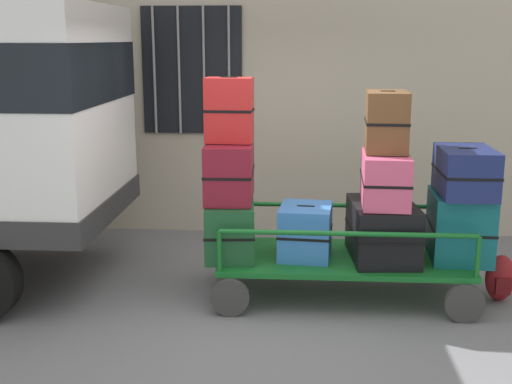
{
  "coord_description": "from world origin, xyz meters",
  "views": [
    {
      "loc": [
        0.27,
        -5.54,
        2.37
      ],
      "look_at": [
        -0.13,
        0.41,
        0.99
      ],
      "focal_mm": 46.51,
      "sensor_mm": 36.0,
      "label": 1
    }
  ],
  "objects_px": {
    "luggage_cart": "(343,262)",
    "suitcase_center_bottom": "(382,231)",
    "suitcase_midright_middle": "(465,172)",
    "suitcase_midright_bottom": "(460,226)",
    "suitcase_left_bottom": "(230,226)",
    "suitcase_midleft_bottom": "(305,231)",
    "suitcase_left_top": "(229,110)",
    "suitcase_center_top": "(387,122)",
    "suitcase_center_middle": "(385,178)",
    "backpack": "(500,278)",
    "suitcase_left_middle": "(229,172)"
  },
  "relations": [
    {
      "from": "luggage_cart",
      "to": "suitcase_center_bottom",
      "type": "xyz_separation_m",
      "value": [
        0.35,
        -0.02,
        0.32
      ]
    },
    {
      "from": "suitcase_left_top",
      "to": "suitcase_center_middle",
      "type": "height_order",
      "value": "suitcase_left_top"
    },
    {
      "from": "suitcase_left_top",
      "to": "suitcase_midleft_bottom",
      "type": "height_order",
      "value": "suitcase_left_top"
    },
    {
      "from": "suitcase_left_middle",
      "to": "suitcase_midleft_bottom",
      "type": "relative_size",
      "value": 1.19
    },
    {
      "from": "suitcase_left_bottom",
      "to": "suitcase_midleft_bottom",
      "type": "relative_size",
      "value": 1.51
    },
    {
      "from": "suitcase_center_bottom",
      "to": "suitcase_midright_middle",
      "type": "distance_m",
      "value": 0.91
    },
    {
      "from": "suitcase_midright_middle",
      "to": "suitcase_midright_bottom",
      "type": "bearing_deg",
      "value": 90.0
    },
    {
      "from": "suitcase_center_middle",
      "to": "suitcase_left_middle",
      "type": "bearing_deg",
      "value": 178.06
    },
    {
      "from": "luggage_cart",
      "to": "backpack",
      "type": "bearing_deg",
      "value": -1.55
    },
    {
      "from": "suitcase_midright_bottom",
      "to": "backpack",
      "type": "relative_size",
      "value": 1.67
    },
    {
      "from": "suitcase_midleft_bottom",
      "to": "suitcase_center_top",
      "type": "xyz_separation_m",
      "value": [
        0.71,
        0.06,
        1.02
      ]
    },
    {
      "from": "suitcase_midright_bottom",
      "to": "suitcase_midleft_bottom",
      "type": "bearing_deg",
      "value": -177.61
    },
    {
      "from": "suitcase_center_bottom",
      "to": "suitcase_midright_bottom",
      "type": "relative_size",
      "value": 1.22
    },
    {
      "from": "suitcase_midright_bottom",
      "to": "suitcase_midright_middle",
      "type": "distance_m",
      "value": 0.52
    },
    {
      "from": "suitcase_center_top",
      "to": "luggage_cart",
      "type": "bearing_deg",
      "value": -175.39
    },
    {
      "from": "suitcase_center_top",
      "to": "suitcase_left_top",
      "type": "bearing_deg",
      "value": 179.84
    },
    {
      "from": "suitcase_left_middle",
      "to": "suitcase_center_bottom",
      "type": "relative_size",
      "value": 0.79
    },
    {
      "from": "suitcase_left_top",
      "to": "suitcase_midright_bottom",
      "type": "xyz_separation_m",
      "value": [
        2.12,
        -0.01,
        -1.05
      ]
    },
    {
      "from": "suitcase_midright_bottom",
      "to": "suitcase_midright_middle",
      "type": "bearing_deg",
      "value": -90.0
    },
    {
      "from": "luggage_cart",
      "to": "suitcase_left_bottom",
      "type": "relative_size",
      "value": 2.61
    },
    {
      "from": "suitcase_left_middle",
      "to": "suitcase_midright_middle",
      "type": "bearing_deg",
      "value": -1.42
    },
    {
      "from": "suitcase_center_bottom",
      "to": "suitcase_left_top",
      "type": "bearing_deg",
      "value": 177.84
    },
    {
      "from": "suitcase_left_middle",
      "to": "suitcase_midright_bottom",
      "type": "height_order",
      "value": "suitcase_left_middle"
    },
    {
      "from": "suitcase_left_middle",
      "to": "suitcase_left_top",
      "type": "relative_size",
      "value": 1.2
    },
    {
      "from": "suitcase_midright_bottom",
      "to": "luggage_cart",
      "type": "bearing_deg",
      "value": -178.72
    },
    {
      "from": "suitcase_center_bottom",
      "to": "suitcase_center_middle",
      "type": "relative_size",
      "value": 1.11
    },
    {
      "from": "luggage_cart",
      "to": "suitcase_midleft_bottom",
      "type": "height_order",
      "value": "suitcase_midleft_bottom"
    },
    {
      "from": "suitcase_center_top",
      "to": "backpack",
      "type": "height_order",
      "value": "suitcase_center_top"
    },
    {
      "from": "suitcase_left_top",
      "to": "suitcase_center_top",
      "type": "height_order",
      "value": "suitcase_left_top"
    },
    {
      "from": "luggage_cart",
      "to": "suitcase_midleft_bottom",
      "type": "bearing_deg",
      "value": -174.27
    },
    {
      "from": "suitcase_left_bottom",
      "to": "suitcase_center_top",
      "type": "relative_size",
      "value": 1.63
    },
    {
      "from": "luggage_cart",
      "to": "suitcase_center_bottom",
      "type": "distance_m",
      "value": 0.48
    },
    {
      "from": "suitcase_midright_middle",
      "to": "suitcase_midleft_bottom",
      "type": "bearing_deg",
      "value": 179.88
    },
    {
      "from": "luggage_cart",
      "to": "suitcase_midright_middle",
      "type": "distance_m",
      "value": 1.38
    },
    {
      "from": "suitcase_center_middle",
      "to": "suitcase_midright_middle",
      "type": "bearing_deg",
      "value": -0.37
    },
    {
      "from": "suitcase_left_top",
      "to": "suitcase_midright_bottom",
      "type": "relative_size",
      "value": 0.8
    },
    {
      "from": "luggage_cart",
      "to": "suitcase_center_middle",
      "type": "xyz_separation_m",
      "value": [
        0.35,
        -0.03,
        0.82
      ]
    },
    {
      "from": "suitcase_midleft_bottom",
      "to": "suitcase_left_middle",
      "type": "bearing_deg",
      "value": 175.99
    },
    {
      "from": "suitcase_left_bottom",
      "to": "suitcase_left_top",
      "type": "distance_m",
      "value": 1.09
    },
    {
      "from": "luggage_cart",
      "to": "suitcase_left_middle",
      "type": "bearing_deg",
      "value": 179.24
    },
    {
      "from": "luggage_cart",
      "to": "suitcase_center_middle",
      "type": "height_order",
      "value": "suitcase_center_middle"
    },
    {
      "from": "suitcase_left_top",
      "to": "backpack",
      "type": "relative_size",
      "value": 1.34
    },
    {
      "from": "suitcase_center_top",
      "to": "suitcase_midright_bottom",
      "type": "relative_size",
      "value": 0.75
    },
    {
      "from": "suitcase_center_middle",
      "to": "suitcase_center_top",
      "type": "height_order",
      "value": "suitcase_center_top"
    },
    {
      "from": "suitcase_center_middle",
      "to": "suitcase_center_bottom",
      "type": "bearing_deg",
      "value": 90.0
    },
    {
      "from": "suitcase_left_top",
      "to": "suitcase_midright_middle",
      "type": "relative_size",
      "value": 0.82
    },
    {
      "from": "backpack",
      "to": "luggage_cart",
      "type": "bearing_deg",
      "value": 178.45
    },
    {
      "from": "suitcase_left_bottom",
      "to": "suitcase_center_middle",
      "type": "bearing_deg",
      "value": -2.34
    },
    {
      "from": "suitcase_midleft_bottom",
      "to": "suitcase_midright_bottom",
      "type": "height_order",
      "value": "suitcase_midright_bottom"
    },
    {
      "from": "suitcase_left_middle",
      "to": "backpack",
      "type": "bearing_deg",
      "value": -1.22
    }
  ]
}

